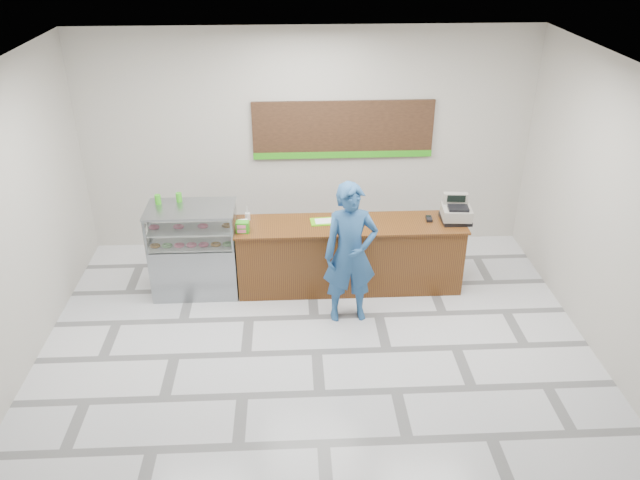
{
  "coord_description": "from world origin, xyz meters",
  "views": [
    {
      "loc": [
        -0.28,
        -6.29,
        4.96
      ],
      "look_at": [
        0.09,
        0.9,
        1.13
      ],
      "focal_mm": 35.0,
      "sensor_mm": 36.0,
      "label": 1
    }
  ],
  "objects_px": {
    "display_case": "(194,249)",
    "cash_register": "(456,212)",
    "customer": "(350,254)",
    "serving_tray": "(322,222)",
    "sales_counter": "(350,255)"
  },
  "relations": [
    {
      "from": "sales_counter",
      "to": "customer",
      "type": "xyz_separation_m",
      "value": [
        -0.07,
        -0.78,
        0.46
      ]
    },
    {
      "from": "display_case",
      "to": "customer",
      "type": "bearing_deg",
      "value": -19.89
    },
    {
      "from": "serving_tray",
      "to": "customer",
      "type": "distance_m",
      "value": 0.9
    },
    {
      "from": "sales_counter",
      "to": "cash_register",
      "type": "relative_size",
      "value": 7.25
    },
    {
      "from": "display_case",
      "to": "cash_register",
      "type": "distance_m",
      "value": 3.75
    },
    {
      "from": "display_case",
      "to": "serving_tray",
      "type": "bearing_deg",
      "value": 2.1
    },
    {
      "from": "cash_register",
      "to": "serving_tray",
      "type": "relative_size",
      "value": 1.28
    },
    {
      "from": "display_case",
      "to": "cash_register",
      "type": "bearing_deg",
      "value": 0.35
    },
    {
      "from": "sales_counter",
      "to": "cash_register",
      "type": "distance_m",
      "value": 1.64
    },
    {
      "from": "sales_counter",
      "to": "cash_register",
      "type": "bearing_deg",
      "value": 0.86
    },
    {
      "from": "serving_tray",
      "to": "customer",
      "type": "relative_size",
      "value": 0.18
    },
    {
      "from": "sales_counter",
      "to": "cash_register",
      "type": "height_order",
      "value": "cash_register"
    },
    {
      "from": "cash_register",
      "to": "customer",
      "type": "height_order",
      "value": "customer"
    },
    {
      "from": "display_case",
      "to": "customer",
      "type": "height_order",
      "value": "customer"
    },
    {
      "from": "sales_counter",
      "to": "cash_register",
      "type": "xyz_separation_m",
      "value": [
        1.5,
        0.02,
        0.66
      ]
    }
  ]
}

